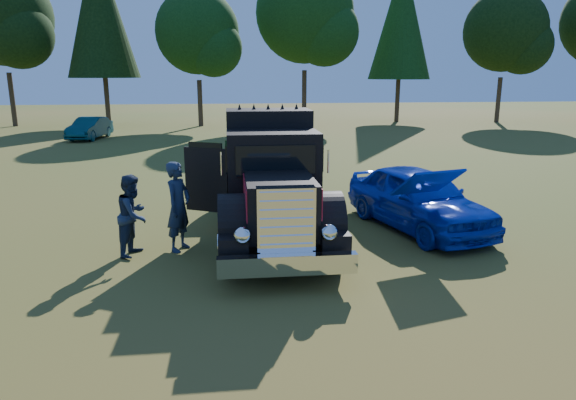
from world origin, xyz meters
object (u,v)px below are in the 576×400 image
at_px(spectator_near, 178,207).
at_px(distant_teal_car, 90,128).
at_px(hotrod_coupe, 418,198).
at_px(diamond_t_truck, 271,185).
at_px(spectator_far, 133,215).

relative_size(spectator_near, distant_teal_car, 0.50).
height_order(hotrod_coupe, spectator_near, spectator_near).
bearing_deg(diamond_t_truck, spectator_near, -162.11).
height_order(spectator_far, distant_teal_car, spectator_far).
xyz_separation_m(hotrod_coupe, spectator_far, (-6.81, -1.16, 0.10)).
relative_size(diamond_t_truck, hotrod_coupe, 1.44).
xyz_separation_m(diamond_t_truck, spectator_far, (-3.06, -0.87, -0.39)).
xyz_separation_m(spectator_near, spectator_far, (-0.95, -0.18, -0.11)).
xyz_separation_m(hotrod_coupe, distant_teal_car, (-13.09, 20.25, -0.14)).
height_order(diamond_t_truck, spectator_far, diamond_t_truck).
bearing_deg(spectator_far, spectator_near, -62.93).
bearing_deg(spectator_near, diamond_t_truck, -45.75).
distance_m(diamond_t_truck, hotrod_coupe, 3.79).
bearing_deg(hotrod_coupe, distant_teal_car, 122.89).
distance_m(diamond_t_truck, distant_teal_car, 22.58).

